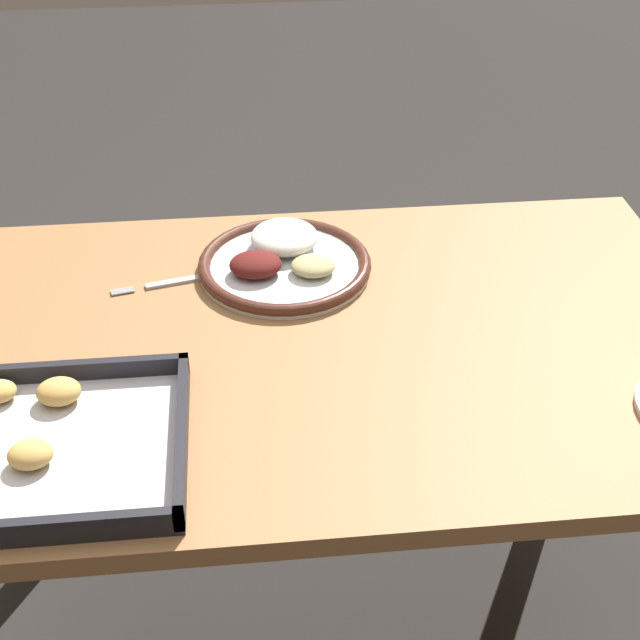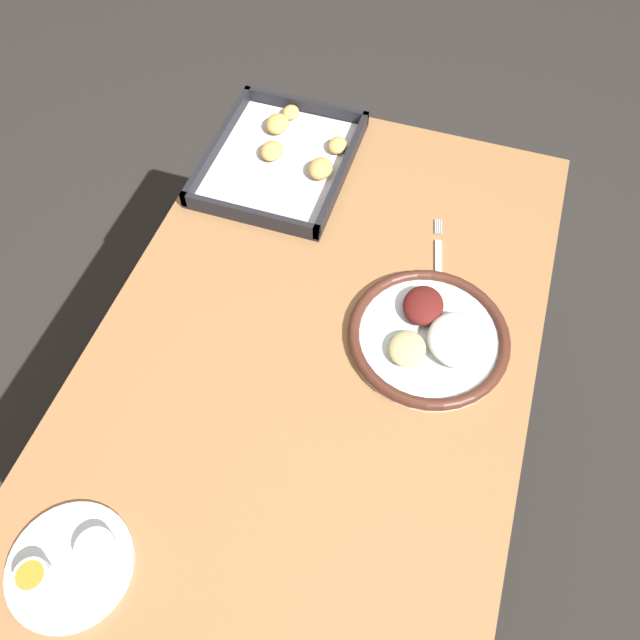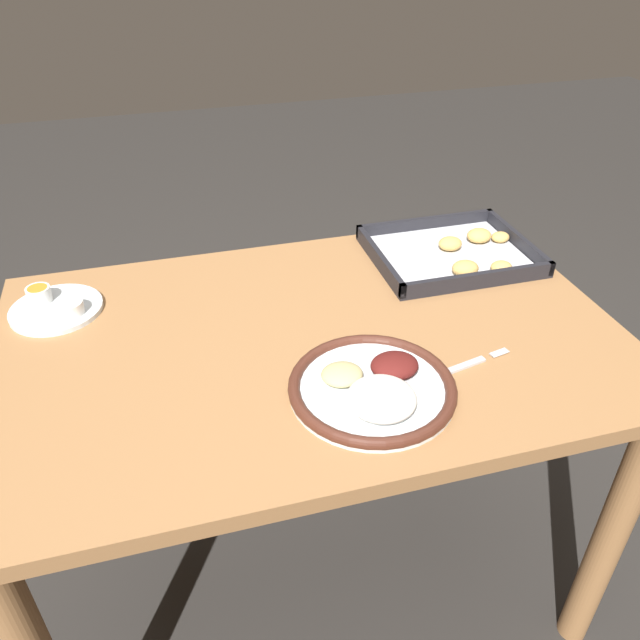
# 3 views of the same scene
# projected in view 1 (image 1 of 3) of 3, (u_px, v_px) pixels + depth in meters

# --- Properties ---
(ground_plane) EXTENTS (8.00, 8.00, 0.00)m
(ground_plane) POSITION_uv_depth(u_px,v_px,m) (329.00, 635.00, 1.67)
(ground_plane) COLOR #282623
(dining_table) EXTENTS (1.13, 0.72, 0.70)m
(dining_table) POSITION_uv_depth(u_px,v_px,m) (331.00, 398.00, 1.33)
(dining_table) COLOR olive
(dining_table) RESTS_ON ground_plane
(dinner_plate) EXTENTS (0.27, 0.27, 0.05)m
(dinner_plate) POSITION_uv_depth(u_px,v_px,m) (284.00, 261.00, 1.39)
(dinner_plate) COLOR silver
(dinner_plate) RESTS_ON dining_table
(fork) EXTENTS (0.20, 0.06, 0.00)m
(fork) POSITION_uv_depth(u_px,v_px,m) (183.00, 280.00, 1.37)
(fork) COLOR #B2B2B7
(fork) RESTS_ON dining_table
(baking_tray) EXTENTS (0.34, 0.28, 0.04)m
(baking_tray) POSITION_uv_depth(u_px,v_px,m) (35.00, 446.00, 1.06)
(baking_tray) COLOR black
(baking_tray) RESTS_ON dining_table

